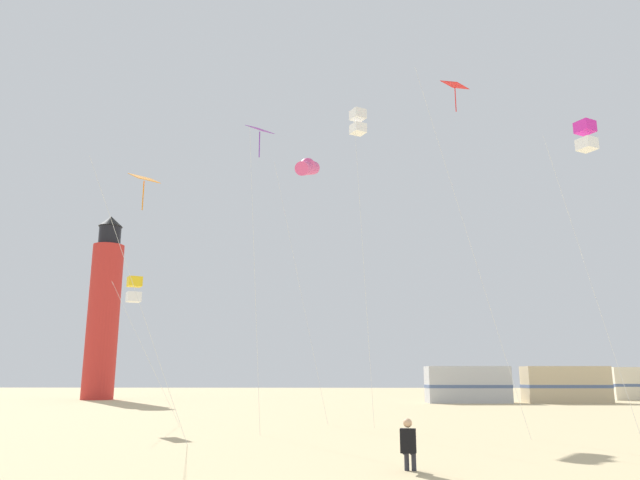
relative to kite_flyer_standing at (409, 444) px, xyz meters
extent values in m
cube|color=black|center=(-0.02, -0.08, 0.07)|extent=(0.38, 0.28, 0.52)
sphere|color=#D8A87F|center=(-0.02, -0.08, 0.45)|extent=(0.20, 0.20, 0.20)
cylinder|color=#2D2D38|center=(0.10, 0.08, -0.17)|extent=(0.20, 0.38, 0.13)
cylinder|color=#2D2D38|center=(0.13, 0.24, -0.40)|extent=(0.11, 0.11, 0.42)
cylinder|color=#2D2D38|center=(-0.06, 0.11, -0.17)|extent=(0.20, 0.38, 0.13)
cylinder|color=#2D2D38|center=(-0.03, 0.27, -0.40)|extent=(0.11, 0.11, 0.42)
cylinder|color=silver|center=(3.19, 7.26, 6.35)|extent=(3.36, 0.34, 13.93)
cube|color=red|center=(3.35, 8.93, 13.31)|extent=(1.22, 1.22, 0.40)
cylinder|color=red|center=(3.35, 8.93, 12.66)|extent=(0.04, 0.04, 1.10)
cylinder|color=silver|center=(7.13, 6.68, 4.89)|extent=(1.70, 1.59, 11.01)
cube|color=#D826A5|center=(7.91, 7.53, 10.74)|extent=(0.82, 0.82, 0.44)
cube|color=white|center=(7.91, 7.53, 10.04)|extent=(0.82, 0.82, 0.44)
cylinder|color=silver|center=(-0.47, 11.23, 6.14)|extent=(0.67, 0.30, 13.50)
cube|color=white|center=(-0.61, 11.55, 13.24)|extent=(0.82, 0.82, 0.44)
cube|color=white|center=(-0.61, 11.55, 12.54)|extent=(0.82, 0.82, 0.44)
cylinder|color=silver|center=(-7.94, 4.60, 3.92)|extent=(3.36, 1.24, 9.07)
cube|color=orange|center=(-8.56, 6.28, 8.45)|extent=(1.22, 1.22, 0.40)
cylinder|color=orange|center=(-8.56, 6.28, 7.80)|extent=(0.04, 0.04, 1.10)
cylinder|color=silver|center=(-4.73, 8.16, 5.32)|extent=(0.70, 0.05, 11.86)
cube|color=purple|center=(-4.71, 8.50, 11.25)|extent=(1.22, 1.22, 0.40)
cylinder|color=purple|center=(-4.71, 8.50, 10.60)|extent=(0.04, 0.04, 1.10)
cylinder|color=silver|center=(-9.65, 11.15, 2.33)|extent=(2.54, 2.31, 5.90)
cube|color=yellow|center=(-10.79, 12.41, 5.63)|extent=(0.82, 0.82, 0.44)
cube|color=white|center=(-10.79, 12.41, 4.93)|extent=(0.82, 0.82, 0.44)
cylinder|color=silver|center=(-3.37, 13.34, 5.58)|extent=(2.64, 0.58, 12.39)
cylinder|color=#E54C8C|center=(-3.09, 14.65, 11.77)|extent=(1.21, 2.59, 1.48)
sphere|color=#E54C8C|center=(-3.09, 14.65, 11.92)|extent=(0.76, 0.76, 0.76)
cylinder|color=red|center=(-23.08, 39.86, 6.39)|extent=(2.80, 2.80, 14.00)
cylinder|color=black|center=(-23.08, 39.86, 14.29)|extent=(2.00, 2.00, 1.80)
cone|color=black|center=(-23.08, 39.86, 15.69)|extent=(2.20, 2.20, 1.00)
cube|color=#B7BABF|center=(8.49, 34.49, 0.79)|extent=(6.48, 2.54, 2.80)
cube|color=#4C608C|center=(8.49, 34.49, 0.65)|extent=(6.52, 2.58, 0.24)
cube|color=#C6B28C|center=(16.19, 34.71, 0.79)|extent=(6.45, 2.43, 2.80)
cube|color=#4C608C|center=(16.19, 34.71, 0.65)|extent=(6.49, 2.47, 0.24)
camera|label=1|loc=(-1.52, -14.06, 1.49)|focal=33.51mm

